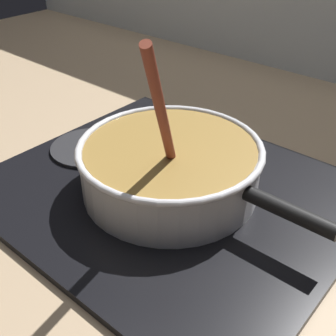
% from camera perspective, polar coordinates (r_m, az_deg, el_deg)
% --- Properties ---
extents(ground, '(2.40, 1.60, 0.04)m').
position_cam_1_polar(ground, '(0.64, -8.23, -10.83)').
color(ground, '#9E8466').
extents(hob_plate, '(0.56, 0.48, 0.01)m').
position_cam_1_polar(hob_plate, '(0.70, -0.00, -3.06)').
color(hob_plate, black).
rests_on(hob_plate, ground).
extents(burner_ring, '(0.18, 0.18, 0.01)m').
position_cam_1_polar(burner_ring, '(0.70, -0.00, -2.39)').
color(burner_ring, '#592D0C').
rests_on(burner_ring, hob_plate).
extents(spare_burner, '(0.14, 0.14, 0.01)m').
position_cam_1_polar(spare_burner, '(0.82, -10.32, 2.70)').
color(spare_burner, '#262628').
rests_on(spare_burner, hob_plate).
extents(cooking_pan, '(0.41, 0.29, 0.28)m').
position_cam_1_polar(cooking_pan, '(0.68, 0.08, 0.33)').
color(cooking_pan, silver).
rests_on(cooking_pan, hob_plate).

